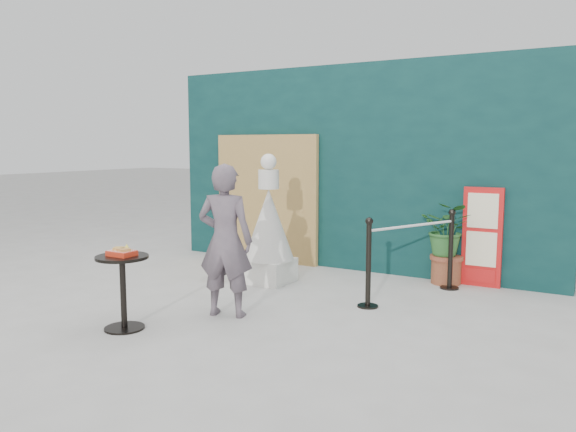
# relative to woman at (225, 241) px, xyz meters

# --- Properties ---
(ground) EXTENTS (60.00, 60.00, 0.00)m
(ground) POSITION_rel_woman_xyz_m (0.23, -0.25, -0.82)
(ground) COLOR #ADAAA5
(ground) RESTS_ON ground
(back_wall) EXTENTS (6.00, 0.30, 3.00)m
(back_wall) POSITION_rel_woman_xyz_m (0.23, 2.90, 0.68)
(back_wall) COLOR black
(back_wall) RESTS_ON ground
(bamboo_fence) EXTENTS (1.80, 0.08, 2.00)m
(bamboo_fence) POSITION_rel_woman_xyz_m (-1.17, 2.69, 0.18)
(bamboo_fence) COLOR tan
(bamboo_fence) RESTS_ON ground
(woman) EXTENTS (0.69, 0.55, 1.65)m
(woman) POSITION_rel_woman_xyz_m (0.00, 0.00, 0.00)
(woman) COLOR #64555F
(woman) RESTS_ON ground
(menu_board) EXTENTS (0.50, 0.07, 1.30)m
(menu_board) POSITION_rel_woman_xyz_m (2.13, 2.70, -0.17)
(menu_board) COLOR red
(menu_board) RESTS_ON ground
(statue) EXTENTS (0.67, 0.67, 1.73)m
(statue) POSITION_rel_woman_xyz_m (-0.39, 1.50, -0.12)
(statue) COLOR silver
(statue) RESTS_ON ground
(cafe_table) EXTENTS (0.52, 0.52, 0.75)m
(cafe_table) POSITION_rel_woman_xyz_m (-0.62, -0.88, -0.33)
(cafe_table) COLOR black
(cafe_table) RESTS_ON ground
(food_basket) EXTENTS (0.26, 0.19, 0.11)m
(food_basket) POSITION_rel_woman_xyz_m (-0.62, -0.88, -0.04)
(food_basket) COLOR red
(food_basket) RESTS_ON cafe_table
(planter) EXTENTS (0.64, 0.56, 1.10)m
(planter) POSITION_rel_woman_xyz_m (1.70, 2.62, -0.19)
(planter) COLOR brown
(planter) RESTS_ON ground
(stanchion_barrier) EXTENTS (0.84, 1.54, 1.03)m
(stanchion_barrier) POSITION_rel_woman_xyz_m (1.51, 1.72, -0.33)
(stanchion_barrier) COLOR black
(stanchion_barrier) RESTS_ON ground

